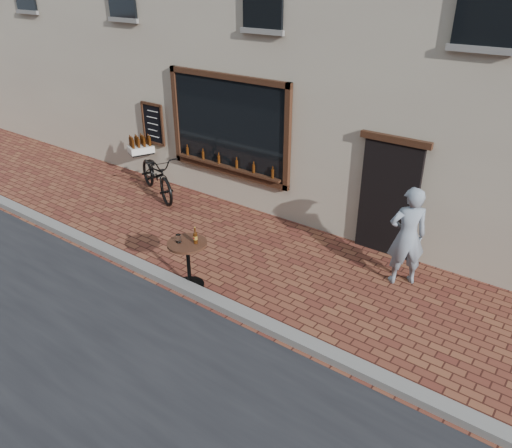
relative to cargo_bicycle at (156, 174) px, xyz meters
The scene contains 5 objects.
ground 4.59m from the cargo_bicycle, 37.39° to the right, with size 90.00×90.00×0.00m, color #5A261D.
kerb 4.47m from the cargo_bicycle, 35.34° to the right, with size 90.00×0.25×0.12m, color slate.
cargo_bicycle is the anchor object (origin of this frame).
bistro_table 4.13m from the cargo_bicycle, 35.89° to the right, with size 0.67×0.67×1.15m.
pedestrian 6.24m from the cargo_bicycle, ahead, with size 0.65×0.43×1.79m, color gray.
Camera 1 is at (4.94, -4.78, 4.92)m, focal length 35.00 mm.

